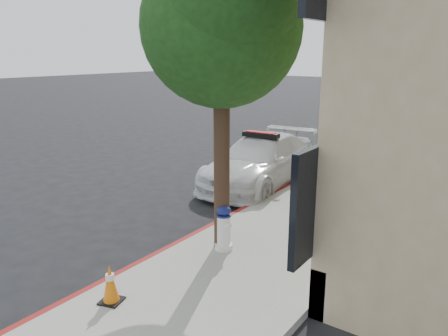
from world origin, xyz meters
name	(u,v)px	position (x,y,z in m)	size (l,w,h in m)	color
ground	(178,199)	(0.00, 0.00, 0.00)	(120.00, 120.00, 0.00)	black
sidewalk	(409,148)	(3.60, 10.00, 0.07)	(3.20, 50.00, 0.15)	gray
curb_strip	(371,144)	(2.06, 10.00, 0.07)	(0.12, 50.00, 0.15)	maroon
tree_near	(222,25)	(2.93, -2.01, 4.27)	(2.92, 2.82, 5.62)	black
tree_mid	(370,41)	(2.93, 5.99, 4.16)	(2.77, 2.64, 5.43)	black
tree_far	(425,40)	(2.93, 13.99, 4.39)	(3.10, 3.00, 5.81)	black
police_car	(260,161)	(1.10, 2.46, 0.72)	(2.37, 5.09, 1.59)	white
parked_car_mid	(363,123)	(1.20, 11.48, 0.69)	(1.63, 4.05, 1.38)	black
parked_car_far	(388,107)	(0.42, 18.37, 0.69)	(1.46, 4.18, 1.38)	#161C38
fire_hydrant	(224,228)	(3.00, -2.08, 0.58)	(0.38, 0.34, 0.89)	white
traffic_cone	(110,284)	(2.68, -4.57, 0.45)	(0.40, 0.40, 0.61)	black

